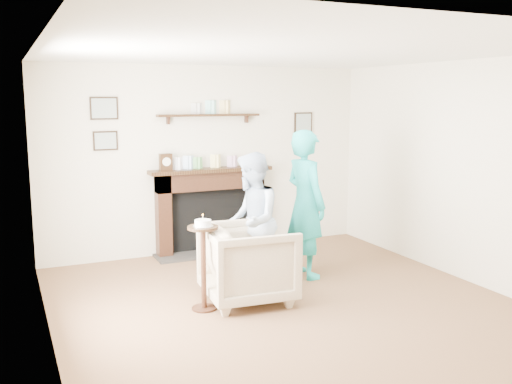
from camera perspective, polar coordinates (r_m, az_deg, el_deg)
ground at (r=5.78m, az=3.79°, el=-11.70°), size 5.00×5.00×0.00m
room_shell at (r=6.03m, az=0.85°, el=5.07°), size 4.54×5.02×2.52m
armchair at (r=6.03m, az=-0.78°, el=-10.76°), size 0.95×0.93×0.80m
man at (r=6.40m, az=-0.44°, el=-9.55°), size 0.82×0.90×1.50m
woman at (r=6.85m, az=4.87°, el=-8.30°), size 0.48×0.67×1.72m
pedestal_table at (r=5.63m, az=-5.29°, el=-5.90°), size 0.30×0.30×0.97m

